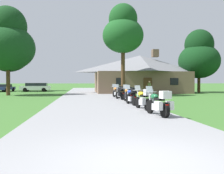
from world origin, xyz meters
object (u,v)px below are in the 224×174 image
at_px(parked_white_suv_far_left, 36,87).
at_px(bystander_olive_shirt_near_lodge, 149,88).
at_px(tree_left_near, 8,41).
at_px(motorcycle_yellow_second_in_row, 144,100).
at_px(tree_by_lodge_front, 123,31).
at_px(tree_left_far, 9,50).
at_px(motorcycle_black_fifth_in_row, 121,93).
at_px(motorcycle_blue_third_in_row, 132,96).
at_px(parked_navy_sedan_far_left, 4,88).
at_px(motorcycle_orange_fourth_in_row, 129,95).
at_px(tree_right_of_lodge, 199,56).
at_px(motorcycle_green_nearest_to_camera, 159,104).
at_px(motorcycle_orange_farthest_in_row, 117,92).

bearing_deg(parked_white_suv_far_left, bystander_olive_shirt_near_lodge, -134.44).
bearing_deg(tree_left_near, motorcycle_yellow_second_in_row, -54.89).
height_order(bystander_olive_shirt_near_lodge, tree_by_lodge_front, tree_by_lodge_front).
distance_m(bystander_olive_shirt_near_lodge, tree_left_near, 17.11).
distance_m(tree_left_far, tree_left_near, 14.64).
height_order(motorcycle_black_fifth_in_row, bystander_olive_shirt_near_lodge, bystander_olive_shirt_near_lodge).
distance_m(motorcycle_blue_third_in_row, parked_navy_sedan_far_left, 29.69).
bearing_deg(tree_by_lodge_front, bystander_olive_shirt_near_lodge, -15.13).
bearing_deg(motorcycle_yellow_second_in_row, parked_white_suv_far_left, 103.44).
height_order(motorcycle_orange_fourth_in_row, motorcycle_black_fifth_in_row, same).
xyz_separation_m(motorcycle_orange_fourth_in_row, tree_right_of_lodge, (13.78, 16.59, 4.77)).
bearing_deg(parked_navy_sedan_far_left, bystander_olive_shirt_near_lodge, -27.71).
height_order(parked_white_suv_far_left, parked_navy_sedan_far_left, parked_white_suv_far_left).
xyz_separation_m(motorcycle_orange_fourth_in_row, tree_by_lodge_front, (1.13, 9.19, 6.63)).
distance_m(tree_right_of_lodge, parked_navy_sedan_far_left, 30.65).
bearing_deg(motorcycle_orange_fourth_in_row, motorcycle_yellow_second_in_row, -95.34).
height_order(motorcycle_yellow_second_in_row, parked_navy_sedan_far_left, motorcycle_yellow_second_in_row).
relative_size(bystander_olive_shirt_near_lodge, parked_navy_sedan_far_left, 0.38).
xyz_separation_m(motorcycle_green_nearest_to_camera, bystander_olive_shirt_near_lodge, (4.02, 15.90, 0.32)).
bearing_deg(parked_navy_sedan_far_left, motorcycle_yellow_second_in_row, -51.83).
distance_m(motorcycle_orange_fourth_in_row, tree_left_near, 17.76).
relative_size(bystander_olive_shirt_near_lodge, tree_by_lodge_front, 0.16).
relative_size(motorcycle_orange_farthest_in_row, tree_left_near, 0.20).
height_order(tree_right_of_lodge, parked_navy_sedan_far_left, tree_right_of_lodge).
relative_size(tree_right_of_lodge, parked_navy_sedan_far_left, 2.10).
xyz_separation_m(motorcycle_black_fifth_in_row, parked_white_suv_far_left, (-10.65, 19.75, 0.17)).
distance_m(motorcycle_green_nearest_to_camera, motorcycle_blue_third_in_row, 5.37).
height_order(motorcycle_yellow_second_in_row, tree_right_of_lodge, tree_right_of_lodge).
xyz_separation_m(motorcycle_green_nearest_to_camera, tree_right_of_lodge, (13.86, 24.06, 4.77)).
relative_size(motorcycle_blue_third_in_row, parked_navy_sedan_far_left, 0.47).
height_order(tree_left_near, parked_white_suv_far_left, tree_left_near).
distance_m(bystander_olive_shirt_near_lodge, tree_right_of_lodge, 13.53).
relative_size(motorcycle_green_nearest_to_camera, tree_by_lodge_front, 0.20).
bearing_deg(tree_by_lodge_front, motorcycle_green_nearest_to_camera, -94.13).
distance_m(tree_right_of_lodge, tree_left_near, 26.17).
distance_m(motorcycle_green_nearest_to_camera, tree_by_lodge_front, 17.97).
distance_m(parked_white_suv_far_left, parked_navy_sedan_far_left, 5.04).
distance_m(motorcycle_green_nearest_to_camera, tree_left_far, 37.50).
xyz_separation_m(motorcycle_black_fifth_in_row, tree_by_lodge_front, (1.26, 6.38, 6.63)).
distance_m(motorcycle_green_nearest_to_camera, parked_white_suv_far_left, 31.88).
relative_size(motorcycle_yellow_second_in_row, motorcycle_blue_third_in_row, 1.00).
xyz_separation_m(tree_right_of_lodge, parked_white_suv_far_left, (-24.56, 5.97, -4.60)).
height_order(bystander_olive_shirt_near_lodge, parked_navy_sedan_far_left, bystander_olive_shirt_near_lodge).
height_order(motorcycle_yellow_second_in_row, motorcycle_black_fifth_in_row, same).
height_order(motorcycle_yellow_second_in_row, tree_by_lodge_front, tree_by_lodge_front).
bearing_deg(motorcycle_black_fifth_in_row, motorcycle_orange_fourth_in_row, -98.34).
relative_size(motorcycle_orange_farthest_in_row, parked_white_suv_far_left, 0.45).
relative_size(tree_by_lodge_front, tree_left_near, 0.99).
xyz_separation_m(motorcycle_yellow_second_in_row, parked_navy_sedan_far_left, (-15.67, 28.15, 0.03)).
relative_size(motorcycle_yellow_second_in_row, tree_right_of_lodge, 0.22).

